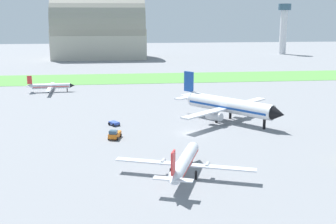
{
  "coord_description": "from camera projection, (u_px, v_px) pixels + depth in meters",
  "views": [
    {
      "loc": [
        -15.11,
        -85.8,
        24.7
      ],
      "look_at": [
        -4.0,
        8.06,
        3.0
      ],
      "focal_mm": 45.27,
      "sensor_mm": 36.0,
      "label": 1
    }
  ],
  "objects": [
    {
      "name": "airplane_taxiing_turboprop",
      "position": [
        50.0,
        86.0,
        138.47
      ],
      "size": [
        15.82,
        18.48,
        5.53
      ],
      "rotation": [
        0.0,
        0.0,
        0.05
      ],
      "color": "silver",
      "rests_on": "ground_plane"
    },
    {
      "name": "baggage_cart_near_gate",
      "position": [
        114.0,
        123.0,
        96.76
      ],
      "size": [
        2.8,
        2.95,
        0.9
      ],
      "rotation": [
        0.0,
        0.0,
        2.19
      ],
      "color": "#334FB2",
      "rests_on": "ground_plane"
    },
    {
      "name": "control_tower",
      "position": [
        284.0,
        24.0,
        270.2
      ],
      "size": [
        8.0,
        8.0,
        31.69
      ],
      "color": "silver",
      "rests_on": "ground_plane"
    },
    {
      "name": "pushback_tug_by_runway",
      "position": [
        115.0,
        134.0,
        86.42
      ],
      "size": [
        2.88,
        3.96,
        1.95
      ],
      "rotation": [
        0.0,
        0.0,
        4.43
      ],
      "color": "orange",
      "rests_on": "ground_plane"
    },
    {
      "name": "grass_taxiway_strip",
      "position": [
        156.0,
        78.0,
        169.74
      ],
      "size": [
        360.0,
        28.0,
        0.08
      ],
      "primitive_type": "cube",
      "color": "#549342",
      "rests_on": "ground_plane"
    },
    {
      "name": "hangar_distant",
      "position": [
        99.0,
        30.0,
        244.18
      ],
      "size": [
        52.84,
        31.32,
        35.61
      ],
      "color": "#B2AD9E",
      "rests_on": "ground_plane"
    },
    {
      "name": "ground_plane",
      "position": [
        191.0,
        134.0,
        90.31
      ],
      "size": [
        600.0,
        600.0,
        0.0
      ],
      "primitive_type": "plane",
      "color": "gray"
    },
    {
      "name": "airplane_foreground_turboprop",
      "position": [
        184.0,
        162.0,
        65.61
      ],
      "size": [
        21.27,
        18.41,
        6.65
      ],
      "rotation": [
        0.0,
        0.0,
        1.22
      ],
      "color": "silver",
      "rests_on": "ground_plane"
    },
    {
      "name": "airplane_midfield_jet",
      "position": [
        227.0,
        105.0,
        99.88
      ],
      "size": [
        24.99,
        25.53,
        10.81
      ],
      "rotation": [
        0.0,
        0.0,
        5.4
      ],
      "color": "white",
      "rests_on": "ground_plane"
    }
  ]
}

